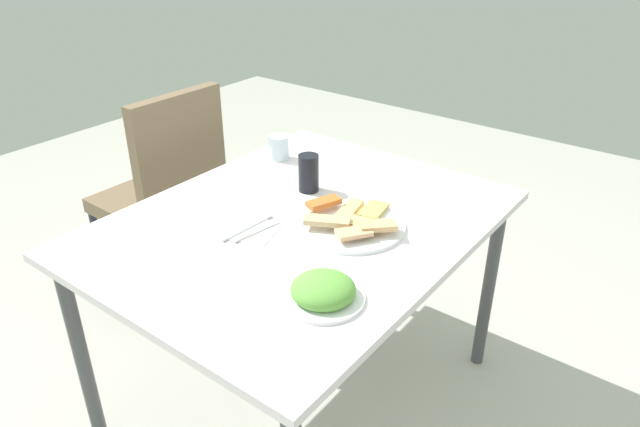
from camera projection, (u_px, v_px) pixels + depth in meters
ground_plane at (303, 395)px, 2.06m from camera, size 6.00×6.00×0.00m
dining_table at (300, 239)px, 1.76m from camera, size 1.19×0.94×0.70m
dining_chair at (167, 187)px, 2.34m from camera, size 0.43×0.43×0.92m
pide_platter at (352, 222)px, 1.68m from camera, size 0.31×0.31×0.05m
salad_plate_greens at (323, 291)px, 1.37m from camera, size 0.21×0.21×0.07m
soda_can at (309, 173)px, 1.87m from camera, size 0.08×0.08×0.12m
drinking_glass at (279, 148)px, 2.11m from camera, size 0.07×0.07×0.09m
paper_napkin at (252, 230)px, 1.67m from camera, size 0.17×0.17×0.00m
fork at (256, 231)px, 1.66m from camera, size 0.16×0.04×0.00m
spoon at (247, 227)px, 1.68m from camera, size 0.19×0.03×0.00m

